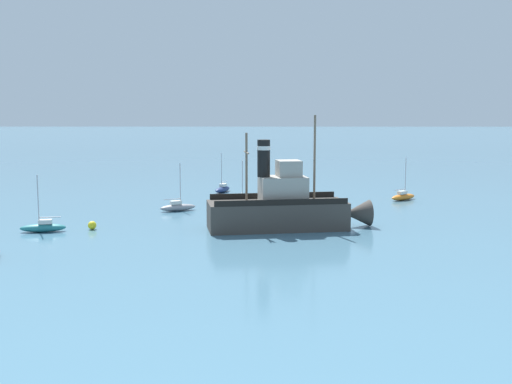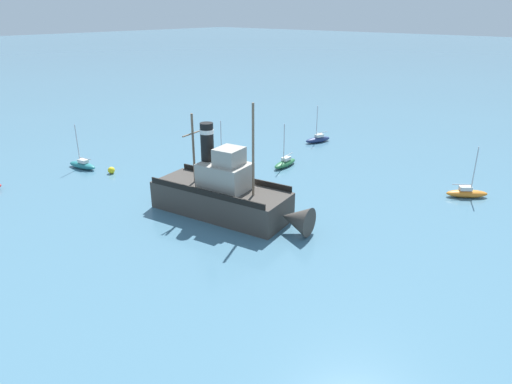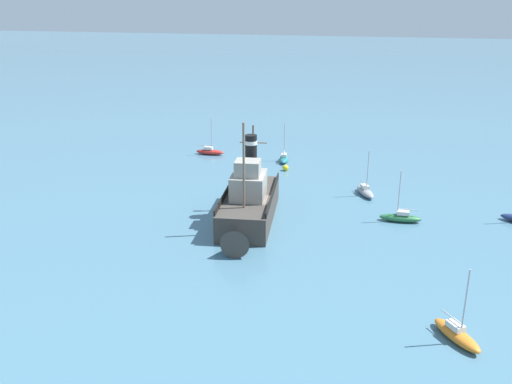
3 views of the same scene
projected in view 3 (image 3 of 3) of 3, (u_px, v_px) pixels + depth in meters
ground_plane at (256, 223)px, 49.86m from camera, size 600.00×600.00×0.00m
old_tugboat at (248, 203)px, 49.65m from camera, size 6.27×14.76×9.90m
sailboat_grey at (365, 191)px, 57.09m from camera, size 2.71×3.89×4.90m
sailboat_teal at (284, 158)px, 69.21m from camera, size 1.82×3.94×4.90m
sailboat_green at (401, 217)px, 50.13m from camera, size 3.87×1.36×4.90m
sailboat_red at (210, 151)px, 72.35m from camera, size 3.85×1.31×4.90m
sailboat_orange at (457, 334)px, 32.44m from camera, size 3.22×3.66×4.90m
mooring_buoy at (285, 168)px, 65.40m from camera, size 0.74×0.74×0.74m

